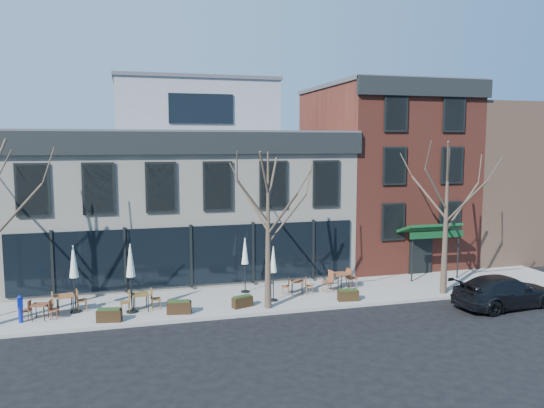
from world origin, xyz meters
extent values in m
plane|color=black|center=(0.00, 0.00, 0.00)|extent=(120.00, 120.00, 0.00)
cube|color=gray|center=(3.25, -2.15, 0.07)|extent=(33.50, 4.70, 0.15)
cube|color=beige|center=(0.00, 5.00, 4.00)|extent=(18.00, 10.00, 8.00)
cube|color=#47474C|center=(0.00, 5.00, 8.05)|extent=(18.30, 10.30, 0.30)
cube|color=black|center=(0.00, -0.12, 7.55)|extent=(18.30, 0.25, 1.10)
cube|color=black|center=(-9.12, 5.00, 7.55)|extent=(0.25, 10.30, 1.10)
cube|color=black|center=(0.00, -0.06, 1.90)|extent=(17.20, 0.12, 3.00)
cube|color=black|center=(-9.06, 4.00, 1.90)|extent=(0.12, 7.50, 3.00)
cube|color=gray|center=(1.00, 6.00, 9.60)|extent=(9.00, 6.50, 3.00)
cube|color=maroon|center=(13.00, 5.00, 5.50)|extent=(8.00, 10.00, 11.00)
cube|color=#47474C|center=(13.00, 5.00, 11.05)|extent=(8.20, 10.20, 0.25)
cube|color=black|center=(13.00, -0.12, 10.60)|extent=(8.20, 0.25, 1.00)
cube|color=#0C3618|center=(13.00, -0.85, 2.90)|extent=(3.20, 1.66, 0.67)
cube|color=black|center=(13.00, -0.05, 1.25)|extent=(1.40, 0.10, 2.50)
cube|color=#8C664C|center=(23.00, 6.00, 5.00)|extent=(12.00, 12.00, 10.00)
cylinder|color=#382B21|center=(-7.43, -3.01, 4.68)|extent=(2.23, 0.50, 2.48)
cone|color=#382B21|center=(3.00, -3.90, 3.67)|extent=(0.34, 0.34, 7.04)
cylinder|color=#382B21|center=(3.95, -3.73, 4.18)|extent=(2.00, 0.46, 2.21)
cylinder|color=#382B21|center=(2.60, -3.04, 4.59)|extent=(0.93, 1.84, 1.91)
cylinder|color=#382B21|center=(2.25, -4.17, 5.04)|extent=(1.61, 0.68, 1.97)
cylinder|color=#382B21|center=(3.40, -4.76, 4.51)|extent=(0.93, 1.83, 2.03)
cone|color=#382B21|center=(12.00, -3.90, 3.89)|extent=(0.34, 0.34, 7.48)
cylinder|color=#382B21|center=(13.01, -3.72, 4.43)|extent=(2.12, 0.48, 2.35)
cylinder|color=#382B21|center=(11.57, -2.99, 4.86)|extent=(0.98, 1.94, 2.03)
cylinder|color=#382B21|center=(11.20, -4.19, 5.35)|extent=(1.71, 0.71, 2.09)
cylinder|color=#382B21|center=(12.42, -4.81, 4.78)|extent=(0.98, 1.94, 2.16)
imported|color=black|center=(13.67, -6.23, 0.74)|extent=(5.30, 2.63, 1.48)
cylinder|color=#0B209A|center=(-7.41, -3.12, 0.46)|extent=(0.18, 0.18, 0.63)
cube|color=#0B209A|center=(-7.41, -3.12, 1.00)|extent=(0.24, 0.23, 0.45)
cone|color=#0B209A|center=(-7.41, -3.12, 1.27)|extent=(0.23, 0.23, 0.11)
cube|color=brown|center=(-6.69, -2.93, 0.80)|extent=(0.72, 0.72, 0.04)
cylinder|color=black|center=(-6.98, -3.13, 0.47)|extent=(0.04, 0.04, 0.64)
cylinder|color=black|center=(-6.49, -3.22, 0.47)|extent=(0.04, 0.04, 0.64)
cylinder|color=black|center=(-6.89, -2.64, 0.47)|extent=(0.04, 0.04, 0.64)
cylinder|color=black|center=(-6.40, -2.73, 0.47)|extent=(0.04, 0.04, 0.64)
cube|color=brown|center=(-5.76, -2.32, 0.93)|extent=(0.89, 0.89, 0.04)
cylinder|color=black|center=(-5.99, -2.67, 0.54)|extent=(0.04, 0.04, 0.77)
cylinder|color=black|center=(-5.40, -2.55, 0.54)|extent=(0.04, 0.04, 0.77)
cylinder|color=black|center=(-6.11, -2.09, 0.54)|extent=(0.04, 0.04, 0.77)
cylinder|color=black|center=(-5.53, -1.96, 0.54)|extent=(0.04, 0.04, 0.77)
cube|color=brown|center=(-2.56, -2.82, 0.90)|extent=(0.79, 0.79, 0.04)
cylinder|color=black|center=(-2.82, -3.14, 0.52)|extent=(0.04, 0.04, 0.74)
cylinder|color=black|center=(-2.25, -3.08, 0.52)|extent=(0.04, 0.04, 0.74)
cylinder|color=black|center=(-2.88, -2.56, 0.52)|extent=(0.04, 0.04, 0.74)
cylinder|color=black|center=(-2.31, -2.51, 0.52)|extent=(0.04, 0.04, 0.74)
cube|color=brown|center=(4.94, -2.20, 0.80)|extent=(0.74, 0.74, 0.04)
cylinder|color=black|center=(4.64, -2.39, 0.47)|extent=(0.04, 0.04, 0.64)
cylinder|color=black|center=(5.13, -2.50, 0.47)|extent=(0.04, 0.04, 0.64)
cylinder|color=black|center=(4.75, -1.90, 0.47)|extent=(0.04, 0.04, 0.64)
cylinder|color=black|center=(5.23, -2.01, 0.47)|extent=(0.04, 0.04, 0.64)
cube|color=brown|center=(7.25, -2.04, 0.99)|extent=(0.96, 0.96, 0.05)
cylinder|color=black|center=(7.00, -2.42, 0.56)|extent=(0.05, 0.05, 0.82)
cylinder|color=black|center=(7.63, -2.28, 0.56)|extent=(0.05, 0.05, 0.82)
cylinder|color=black|center=(6.86, -1.80, 0.56)|extent=(0.05, 0.05, 0.82)
cylinder|color=black|center=(7.49, -1.66, 0.56)|extent=(0.05, 0.05, 0.82)
cylinder|color=black|center=(-5.34, -2.30, 0.18)|extent=(0.48, 0.48, 0.07)
cylinder|color=black|center=(-5.34, -2.30, 1.35)|extent=(0.05, 0.05, 2.39)
cone|color=silver|center=(-5.34, -2.30, 2.43)|extent=(0.39, 0.39, 1.41)
cylinder|color=black|center=(-2.95, -2.97, 0.18)|extent=(0.49, 0.49, 0.07)
cylinder|color=black|center=(-2.95, -2.97, 1.37)|extent=(0.06, 0.06, 2.45)
cone|color=silver|center=(-2.95, -2.97, 2.49)|extent=(0.40, 0.40, 1.45)
cylinder|color=black|center=(2.54, -1.19, 0.18)|extent=(0.44, 0.44, 0.06)
cylinder|color=black|center=(2.54, -1.19, 1.25)|extent=(0.05, 0.05, 2.20)
cone|color=silver|center=(2.54, -1.19, 2.25)|extent=(0.36, 0.36, 1.30)
cylinder|color=black|center=(3.51, -2.94, 0.18)|extent=(0.42, 0.42, 0.06)
cylinder|color=black|center=(3.51, -2.94, 1.20)|extent=(0.05, 0.05, 2.09)
cone|color=silver|center=(3.51, -2.94, 2.15)|extent=(0.34, 0.34, 1.24)
cube|color=black|center=(-3.87, -3.96, 0.40)|extent=(1.06, 0.58, 0.50)
cube|color=#1E3314|center=(-3.87, -3.96, 0.67)|extent=(0.95, 0.48, 0.08)
cube|color=black|center=(-0.96, -3.67, 0.41)|extent=(1.11, 0.61, 0.52)
cube|color=#1E3314|center=(-0.96, -3.67, 0.69)|extent=(0.99, 0.51, 0.08)
cube|color=black|center=(1.90, -3.50, 0.38)|extent=(1.00, 0.65, 0.47)
cube|color=#1E3314|center=(1.90, -3.50, 0.64)|extent=(0.89, 0.55, 0.07)
cube|color=black|center=(6.92, -3.85, 0.39)|extent=(1.02, 0.51, 0.49)
cube|color=#1E3314|center=(6.92, -3.85, 0.66)|extent=(0.91, 0.42, 0.08)
camera|label=1|loc=(-2.94, -26.37, 7.59)|focal=35.00mm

